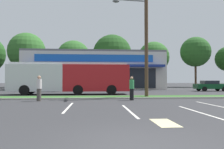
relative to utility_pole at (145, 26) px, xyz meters
name	(u,v)px	position (x,y,z in m)	size (l,w,h in m)	color
ground_plane	(136,146)	(-3.32, -13.79, -5.98)	(240.00, 240.00, 0.00)	#2D2D30
grass_median	(105,97)	(-3.32, 0.21, -5.92)	(56.00, 2.20, 0.12)	#2D5B23
curb_lip	(106,98)	(-3.32, -1.01, -5.92)	(56.00, 0.24, 0.12)	#99968C
parking_stripe_0	(68,107)	(-5.61, -6.27, -5.98)	(0.12, 4.80, 0.01)	silver
parking_stripe_1	(129,111)	(-2.57, -7.93, -5.98)	(0.12, 4.80, 0.01)	silver
parking_stripe_2	(199,112)	(0.53, -8.71, -5.98)	(0.12, 4.80, 0.01)	silver
parking_stripe_3	(215,105)	(2.73, -6.06, -5.98)	(0.12, 4.80, 0.01)	silver
lot_arrow	(165,123)	(-1.83, -11.14, -5.98)	(0.70, 1.60, 0.01)	beige
storefront_building	(95,71)	(-4.10, 21.52, -2.86)	(22.51, 11.96, 6.24)	beige
tree_left	(27,51)	(-17.71, 28.47, 1.32)	(7.39, 7.39, 11.01)	#473323
tree_mid_left	(73,57)	(-8.71, 31.92, 0.57)	(7.26, 7.26, 10.19)	#473323
tree_mid	(112,54)	(-0.37, 29.83, 1.09)	(8.21, 8.21, 11.19)	#473323
tree_mid_right	(154,57)	(8.92, 30.89, 0.58)	(6.82, 6.82, 9.99)	#473323
tree_right	(195,52)	(17.71, 29.27, 1.64)	(6.46, 6.46, 10.87)	#473323
utility_pole	(145,26)	(0.00, 0.00, 0.00)	(3.06, 2.40, 11.26)	#4C3826
city_bus	(70,77)	(-6.74, 5.32, -4.22)	(12.21, 2.73, 3.25)	#AD191E
car_0	(211,86)	(11.59, 11.20, -5.24)	(4.38, 1.91, 1.42)	#0C3F1E
car_1	(44,86)	(-10.74, 11.58, -5.20)	(4.11, 1.97, 1.51)	slate
pedestrian_near_bench	(39,88)	(-8.09, -2.33, -5.08)	(0.36, 0.36, 1.79)	#47423D
pedestrian_by_pole	(132,88)	(-1.48, -2.16, -5.11)	(0.35, 0.35, 1.73)	black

